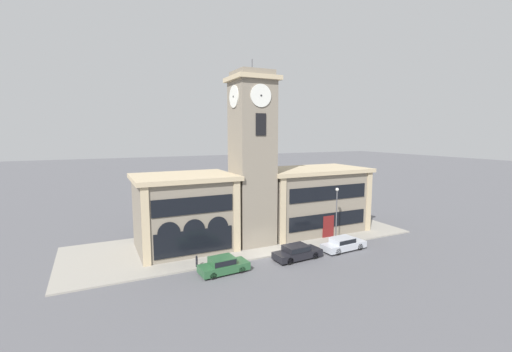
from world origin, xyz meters
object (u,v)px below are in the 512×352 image
(parked_car_near, at_px, (223,265))
(street_lamp, at_px, (337,207))
(parked_car_far, at_px, (343,244))
(bollard, at_px, (197,261))
(parked_car_mid, at_px, (297,252))

(parked_car_near, distance_m, street_lamp, 14.45)
(parked_car_near, height_order, parked_car_far, parked_car_near)
(parked_car_near, distance_m, bollard, 2.66)
(parked_car_far, relative_size, street_lamp, 0.82)
(parked_car_near, bearing_deg, bollard, 128.61)
(parked_car_mid, bearing_deg, parked_car_near, 176.07)
(bollard, bearing_deg, parked_car_far, -7.45)
(parked_car_far, distance_m, bollard, 15.11)
(parked_car_near, xyz_separation_m, street_lamp, (13.90, 2.09, 3.36))
(street_lamp, bearing_deg, parked_car_near, -171.44)
(parked_car_near, relative_size, street_lamp, 0.73)
(street_lamp, height_order, bollard, street_lamp)
(parked_car_mid, relative_size, parked_car_far, 0.98)
(parked_car_mid, relative_size, street_lamp, 0.81)
(parked_car_near, xyz_separation_m, bollard, (-1.80, 1.96, -0.07))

